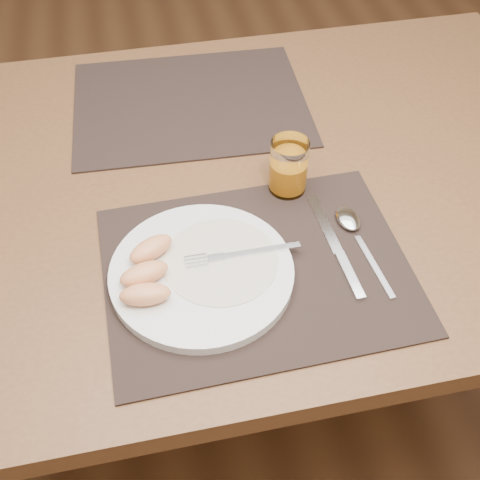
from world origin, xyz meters
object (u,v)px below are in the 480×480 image
placemat_near (257,269)px  knife (339,253)px  spoon (352,225)px  plate (202,273)px  placemat_far (190,103)px  fork (233,255)px  juice_glass (288,169)px  table (226,209)px

placemat_near → knife: 0.13m
knife → spoon: size_ratio=1.15×
plate → knife: size_ratio=1.22×
placemat_far → plate: size_ratio=1.67×
plate → fork: fork is taller
fork → knife: fork is taller
knife → spoon: bearing=53.2°
placemat_near → spoon: 0.17m
plate → juice_glass: juice_glass is taller
fork → plate: bearing=-163.0°
knife → juice_glass: 0.17m
table → placemat_near: bearing=-88.3°
plate → placemat_far: bearing=83.6°
placemat_near → table: bearing=91.7°
placemat_far → plate: plate is taller
table → knife: (0.13, -0.22, 0.09)m
table → juice_glass: (0.10, -0.06, 0.13)m
placemat_far → juice_glass: bearing=-66.2°
plate → fork: bearing=17.0°
plate → juice_glass: (0.17, 0.16, 0.03)m
table → placemat_far: bearing=97.1°
placemat_far → fork: bearing=-89.9°
placemat_far → fork: fork is taller
fork → knife: bearing=-5.4°
plate → spoon: bearing=11.2°
placemat_near → plate: plate is taller
placemat_near → knife: bearing=1.0°
plate → fork: 0.05m
table → knife: 0.27m
placemat_far → fork: size_ratio=2.58×
placemat_far → table: bearing=-82.9°
fork → juice_glass: (0.12, 0.14, 0.02)m
placemat_far → spoon: 0.44m
table → spoon: size_ratio=7.29×
spoon → juice_glass: size_ratio=2.02×
placemat_near → knife: knife is taller
placemat_near → spoon: size_ratio=2.34×
table → fork: 0.23m
placemat_far → spoon: size_ratio=2.34×
spoon → juice_glass: bearing=124.4°
placemat_near → placemat_far: (-0.03, 0.44, 0.00)m
placemat_near → plate: (-0.08, 0.00, 0.01)m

